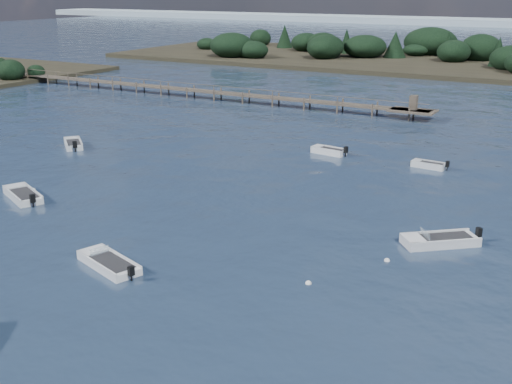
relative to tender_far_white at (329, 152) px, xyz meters
The scene contains 12 objects.
ground 30.62m from the tender_far_white, 93.67° to the left, with size 400.00×400.00×0.00m, color #19263A.
tender_far_white is the anchor object (origin of this frame).
dinghy_mid_white_b 21.27m from the tender_far_white, 49.10° to the right, with size 4.37×4.03×1.16m.
tender_far_grey_b 8.95m from the tender_far_white, ahead, with size 3.05×1.29×1.03m.
dinghy_mid_grey 25.99m from the tender_far_white, 121.72° to the right, with size 4.52×3.18×1.15m.
tender_far_grey 23.47m from the tender_far_white, 156.60° to the right, with size 3.60×3.36×1.27m.
dinghy_mid_white_a 27.87m from the tender_far_white, 91.19° to the right, with size 4.54×2.80×1.05m.
buoy_b 26.24m from the tender_far_white, 68.74° to the right, with size 0.32×0.32×0.32m, color white.
buoy_c 25.05m from the tender_far_white, 125.47° to the right, with size 0.32×0.32×0.32m, color white.
buoy_d 23.19m from the tender_far_white, 58.72° to the right, with size 0.32×0.32×0.32m, color white.
jetty 30.11m from the tender_far_white, 141.96° to the left, with size 64.50×3.20×3.40m.
distant_haze 220.63m from the tender_far_white, 114.63° to the left, with size 280.00×20.00×2.40m, color #98AFBC.
Camera 1 is at (23.59, -21.66, 14.28)m, focal length 45.00 mm.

